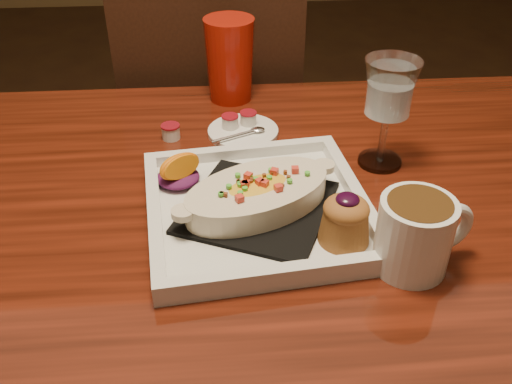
{
  "coord_description": "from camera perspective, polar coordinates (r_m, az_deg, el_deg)",
  "views": [
    {
      "loc": [
        0.01,
        -0.64,
        1.25
      ],
      "look_at": [
        0.06,
        0.04,
        0.77
      ],
      "focal_mm": 40.0,
      "sensor_mm": 36.0,
      "label": 1
    }
  ],
  "objects": [
    {
      "name": "table",
      "position": [
        0.87,
        -3.98,
        -7.81
      ],
      "size": [
        1.5,
        0.9,
        0.75
      ],
      "color": "maroon",
      "rests_on": "floor"
    },
    {
      "name": "chair_far",
      "position": [
        1.47,
        -4.23,
        4.84
      ],
      "size": [
        0.42,
        0.42,
        0.93
      ],
      "rotation": [
        0.0,
        0.0,
        3.14
      ],
      "color": "black",
      "rests_on": "floor"
    },
    {
      "name": "plate",
      "position": [
        0.8,
        0.78,
        -1.13
      ],
      "size": [
        0.34,
        0.34,
        0.08
      ],
      "rotation": [
        0.0,
        0.0,
        0.11
      ],
      "color": "silver",
      "rests_on": "table"
    },
    {
      "name": "coffee_mug",
      "position": [
        0.73,
        15.79,
        -3.86
      ],
      "size": [
        0.13,
        0.09,
        0.1
      ],
      "rotation": [
        0.0,
        0.0,
        0.26
      ],
      "color": "silver",
      "rests_on": "table"
    },
    {
      "name": "goblet",
      "position": [
        0.89,
        13.18,
        9.5
      ],
      "size": [
        0.08,
        0.08,
        0.18
      ],
      "color": "silver",
      "rests_on": "table"
    },
    {
      "name": "saucer",
      "position": [
        1.01,
        -1.44,
        6.27
      ],
      "size": [
        0.12,
        0.12,
        0.08
      ],
      "color": "silver",
      "rests_on": "table"
    },
    {
      "name": "creamer_loose",
      "position": [
        1.01,
        -8.52,
        6.0
      ],
      "size": [
        0.03,
        0.03,
        0.03
      ],
      "color": "silver",
      "rests_on": "table"
    },
    {
      "name": "red_tumbler",
      "position": [
        1.11,
        -2.64,
        13.05
      ],
      "size": [
        0.1,
        0.1,
        0.16
      ],
      "primitive_type": "cone",
      "color": "#A5170B",
      "rests_on": "table"
    }
  ]
}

